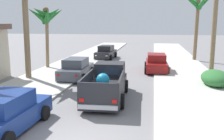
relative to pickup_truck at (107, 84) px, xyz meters
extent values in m
cube|color=beige|center=(-5.25, 6.62, -0.73)|extent=(4.79, 60.00, 0.12)
cube|color=beige|center=(5.02, 6.62, -0.73)|extent=(4.79, 60.00, 0.12)
cube|color=silver|center=(-4.26, 6.62, -0.74)|extent=(0.16, 60.00, 0.10)
cube|color=silver|center=(4.03, 6.62, -0.74)|extent=(0.16, 60.00, 0.10)
cube|color=#28282D|center=(0.01, -0.22, -0.19)|extent=(2.14, 5.18, 0.80)
cube|color=#28282D|center=(-0.06, 1.38, 0.61)|extent=(1.78, 1.57, 0.80)
cube|color=#283342|center=(-0.03, 0.62, 0.63)|extent=(1.38, 0.12, 0.44)
cube|color=#283342|center=(-0.09, 2.14, 0.63)|extent=(1.46, 0.12, 0.48)
cube|color=#28282D|center=(-0.86, -1.11, 0.49)|extent=(0.24, 3.30, 0.56)
cube|color=#28282D|center=(0.96, -1.04, 0.49)|extent=(0.24, 3.30, 0.56)
cube|color=#28282D|center=(0.12, -2.72, 0.49)|extent=(1.88, 0.18, 0.56)
cube|color=silver|center=(0.12, -2.81, -0.35)|extent=(1.83, 0.20, 0.20)
cylinder|color=black|center=(-1.04, 1.27, -0.41)|extent=(0.29, 0.77, 0.76)
cylinder|color=black|center=(0.92, 1.36, -0.41)|extent=(0.29, 0.77, 0.76)
cylinder|color=black|center=(-0.91, -1.66, -0.41)|extent=(0.29, 0.77, 0.76)
cylinder|color=black|center=(1.05, -1.57, -0.41)|extent=(0.29, 0.77, 0.76)
cube|color=red|center=(-0.63, -2.82, -0.05)|extent=(0.22, 0.05, 0.18)
cube|color=red|center=(0.87, -2.75, -0.05)|extent=(0.22, 0.05, 0.18)
sphere|color=#198CBF|center=(0.04, -1.22, 0.55)|extent=(0.68, 0.68, 0.68)
cube|color=black|center=(-3.01, 15.14, -0.25)|extent=(1.99, 4.29, 0.72)
cube|color=black|center=(-3.00, 15.24, 0.43)|extent=(1.64, 2.18, 0.64)
cube|color=#283342|center=(-3.05, 14.27, 0.41)|extent=(1.37, 0.16, 0.52)
cube|color=#283342|center=(-2.94, 16.21, 0.41)|extent=(1.34, 0.16, 0.50)
cylinder|color=black|center=(-2.18, 13.79, -0.47)|extent=(0.26, 0.65, 0.64)
cylinder|color=black|center=(-3.98, 13.89, -0.47)|extent=(0.26, 0.65, 0.64)
cylinder|color=black|center=(-2.03, 16.39, -0.47)|extent=(0.26, 0.65, 0.64)
cylinder|color=black|center=(-3.83, 16.49, -0.47)|extent=(0.26, 0.65, 0.64)
cube|color=red|center=(-2.25, 17.21, -0.14)|extent=(0.20, 0.05, 0.12)
cube|color=white|center=(-2.51, 13.00, -0.18)|extent=(0.20, 0.05, 0.10)
cube|color=red|center=(-3.52, 17.28, -0.14)|extent=(0.20, 0.05, 0.12)
cube|color=white|center=(-3.74, 13.06, -0.18)|extent=(0.20, 0.05, 0.10)
cube|color=#474C56|center=(-3.26, 4.60, -0.25)|extent=(1.82, 4.22, 0.72)
cube|color=#474C56|center=(-3.26, 4.50, 0.43)|extent=(1.55, 2.12, 0.64)
cube|color=#283342|center=(-3.27, 5.47, 0.41)|extent=(1.37, 0.10, 0.52)
cube|color=#283342|center=(-3.25, 3.53, 0.41)|extent=(1.34, 0.10, 0.50)
cylinder|color=black|center=(-4.18, 5.89, -0.47)|extent=(0.23, 0.64, 0.64)
cylinder|color=black|center=(-2.38, 5.91, -0.47)|extent=(0.23, 0.64, 0.64)
cylinder|color=black|center=(-4.15, 3.28, -0.47)|extent=(0.23, 0.64, 0.64)
cylinder|color=black|center=(-2.34, 3.31, -0.47)|extent=(0.23, 0.64, 0.64)
cube|color=red|center=(-3.87, 2.48, -0.14)|extent=(0.20, 0.04, 0.12)
cube|color=white|center=(-3.91, 6.70, -0.18)|extent=(0.20, 0.04, 0.10)
cube|color=red|center=(-2.60, 2.50, -0.14)|extent=(0.20, 0.04, 0.12)
cube|color=white|center=(-2.68, 6.71, -0.18)|extent=(0.20, 0.04, 0.10)
cube|color=maroon|center=(2.81, 8.31, -0.25)|extent=(1.89, 4.25, 0.72)
cube|color=maroon|center=(2.81, 8.21, 0.43)|extent=(1.59, 2.15, 0.64)
cube|color=#283342|center=(2.78, 9.18, 0.41)|extent=(1.37, 0.12, 0.52)
cube|color=#283342|center=(2.84, 7.24, 0.41)|extent=(1.34, 0.12, 0.50)
cylinder|color=black|center=(1.87, 9.58, -0.47)|extent=(0.24, 0.65, 0.64)
cylinder|color=black|center=(3.67, 9.64, -0.47)|extent=(0.24, 0.65, 0.64)
cylinder|color=black|center=(1.95, 6.98, -0.47)|extent=(0.24, 0.65, 0.64)
cylinder|color=black|center=(3.75, 7.04, -0.47)|extent=(0.24, 0.65, 0.64)
cube|color=red|center=(2.24, 6.18, -0.14)|extent=(0.20, 0.05, 0.12)
cube|color=white|center=(2.13, 10.40, -0.18)|extent=(0.20, 0.05, 0.10)
cube|color=red|center=(3.51, 6.22, -0.14)|extent=(0.20, 0.05, 0.12)
cube|color=white|center=(3.36, 10.44, -0.18)|extent=(0.20, 0.05, 0.10)
cube|color=navy|center=(-3.05, -4.81, -0.25)|extent=(1.95, 4.28, 0.72)
cube|color=navy|center=(-3.05, -4.91, 0.43)|extent=(1.62, 2.17, 0.64)
cube|color=#283342|center=(-3.00, -3.94, 0.41)|extent=(1.37, 0.14, 0.52)
cylinder|color=black|center=(-3.89, -3.47, -0.47)|extent=(0.25, 0.65, 0.64)
cylinder|color=black|center=(-2.08, -3.55, -0.47)|extent=(0.25, 0.65, 0.64)
cube|color=white|center=(-3.56, -2.67, -0.18)|extent=(0.20, 0.05, 0.10)
cube|color=white|center=(-2.33, -2.73, -0.18)|extent=(0.20, 0.05, 0.10)
cylinder|color=brown|center=(7.10, 15.07, 2.63)|extent=(0.38, 0.62, 6.85)
cone|color=#23702D|center=(7.87, 15.04, 5.67)|extent=(1.57, 0.62, 1.40)
cone|color=#23702D|center=(7.36, 15.91, 5.63)|extent=(1.05, 1.83, 1.50)
cone|color=#23702D|center=(6.46, 15.56, 5.83)|extent=(1.69, 1.48, 1.15)
cone|color=#23702D|center=(6.23, 14.56, 5.70)|extent=(2.06, 1.51, 1.40)
cone|color=#23702D|center=(7.41, 14.14, 5.55)|extent=(1.13, 1.97, 1.65)
cylinder|color=#846B4C|center=(-7.17, 8.22, 1.87)|extent=(0.30, 0.69, 5.32)
cone|color=#23702D|center=(-6.44, 8.12, 4.25)|extent=(1.62, 0.76, 1.23)
cone|color=#23702D|center=(-6.60, 8.93, 4.17)|extent=(1.61, 1.81, 1.40)
cone|color=#23702D|center=(-7.50, 9.21, 4.24)|extent=(1.21, 2.21, 1.28)
cone|color=#23702D|center=(-7.92, 8.76, 4.04)|extent=(1.76, 1.49, 1.60)
cone|color=#23702D|center=(-7.85, 7.72, 4.15)|extent=(1.71, 1.47, 1.41)
cone|color=#23702D|center=(-7.43, 7.52, 4.34)|extent=(1.08, 1.69, 1.08)
cone|color=#23702D|center=(-6.72, 7.52, 4.10)|extent=(1.37, 1.68, 1.48)
sphere|color=brown|center=(-7.17, 8.22, 4.52)|extent=(0.54, 0.54, 0.54)
cylinder|color=#846B4C|center=(6.85, 6.00, 2.81)|extent=(0.34, 0.59, 7.20)
cylinder|color=#846B4C|center=(-6.76, 3.81, 2.88)|extent=(0.42, 0.64, 7.33)
ellipsoid|color=#2D6B33|center=(6.66, 3.75, -0.24)|extent=(1.80, 2.80, 1.10)
camera|label=1|loc=(2.50, -12.94, 3.40)|focal=38.89mm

